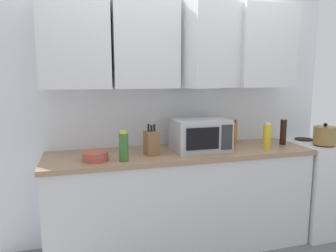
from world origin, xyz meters
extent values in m
cube|color=white|center=(0.00, 0.03, 1.30)|extent=(3.20, 0.06, 2.60)
cube|color=silver|center=(-0.86, -0.15, 1.83)|extent=(0.55, 0.33, 0.75)
cube|color=silver|center=(-0.29, -0.15, 1.83)|extent=(0.55, 0.33, 0.75)
cube|color=silver|center=(0.29, -0.20, 1.83)|extent=(0.63, 0.50, 0.75)
cube|color=silver|center=(0.86, -0.15, 1.83)|extent=(0.55, 0.33, 0.75)
cube|color=silver|center=(0.00, -0.30, 0.43)|extent=(2.30, 0.60, 0.86)
cube|color=#9E7A5B|center=(0.00, -0.30, 0.88)|extent=(2.33, 0.63, 0.04)
cube|color=silver|center=(1.55, -0.32, 0.45)|extent=(0.76, 0.64, 0.90)
cylinder|color=black|center=(1.38, -0.46, 0.91)|extent=(0.18, 0.18, 0.01)
cylinder|color=black|center=(1.38, -0.18, 0.91)|extent=(0.18, 0.18, 0.01)
cylinder|color=black|center=(1.72, -0.18, 0.91)|extent=(0.18, 0.18, 0.01)
cylinder|color=olive|center=(1.38, -0.46, 1.00)|extent=(0.20, 0.20, 0.17)
sphere|color=black|center=(1.38, -0.46, 1.10)|extent=(0.04, 0.04, 0.04)
cube|color=#B7B7BC|center=(0.18, -0.30, 1.04)|extent=(0.48, 0.36, 0.28)
cube|color=black|center=(0.13, -0.49, 1.04)|extent=(0.29, 0.01, 0.18)
cube|color=#2D2D33|center=(0.35, -0.49, 1.04)|extent=(0.10, 0.01, 0.21)
cube|color=brown|center=(-0.28, -0.36, 1.00)|extent=(0.12, 0.13, 0.20)
cylinder|color=black|center=(-0.31, -0.37, 1.13)|extent=(0.02, 0.02, 0.06)
cylinder|color=black|center=(-0.28, -0.37, 1.13)|extent=(0.02, 0.02, 0.05)
cylinder|color=black|center=(-0.26, -0.37, 1.13)|extent=(0.02, 0.02, 0.06)
cylinder|color=#386B2D|center=(-0.53, -0.49, 1.01)|extent=(0.07, 0.07, 0.22)
cylinder|color=yellow|center=(-0.53, -0.49, 1.13)|extent=(0.05, 0.05, 0.02)
cylinder|color=gold|center=(0.80, -0.40, 1.01)|extent=(0.07, 0.07, 0.22)
cylinder|color=silver|center=(0.80, -0.40, 1.13)|extent=(0.05, 0.05, 0.02)
cylinder|color=black|center=(1.03, -0.31, 1.02)|extent=(0.06, 0.06, 0.24)
cylinder|color=silver|center=(1.03, -0.31, 1.15)|extent=(0.04, 0.04, 0.02)
cylinder|color=#AD701E|center=(0.59, -0.17, 1.01)|extent=(0.05, 0.05, 0.22)
cylinder|color=black|center=(0.59, -0.17, 1.13)|extent=(0.03, 0.03, 0.02)
cylinder|color=#B24C3D|center=(-0.74, -0.42, 0.94)|extent=(0.20, 0.20, 0.07)
camera|label=1|loc=(-0.85, -2.88, 1.55)|focal=33.78mm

